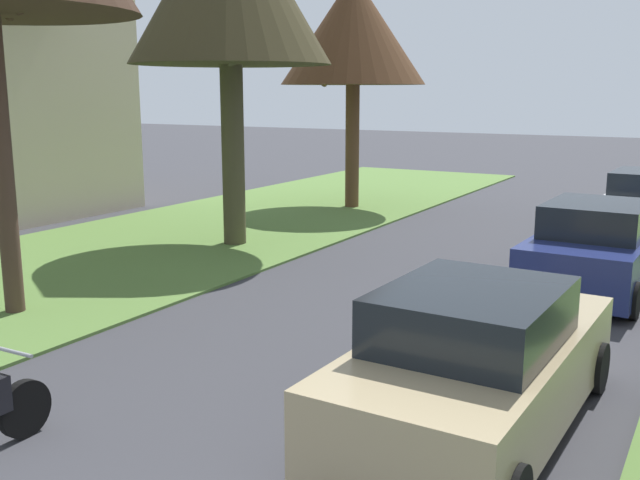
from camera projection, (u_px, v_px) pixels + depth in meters
name	position (u px, v px, depth m)	size (l,w,h in m)	color
street_tree_left_far	(353.00, 31.00, 21.03)	(4.22, 4.22, 6.71)	brown
parked_sedan_tan	(476.00, 364.00, 7.47)	(2.07, 4.46, 1.57)	tan
parked_sedan_navy	(597.00, 249.00, 12.95)	(2.07, 4.46, 1.57)	navy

